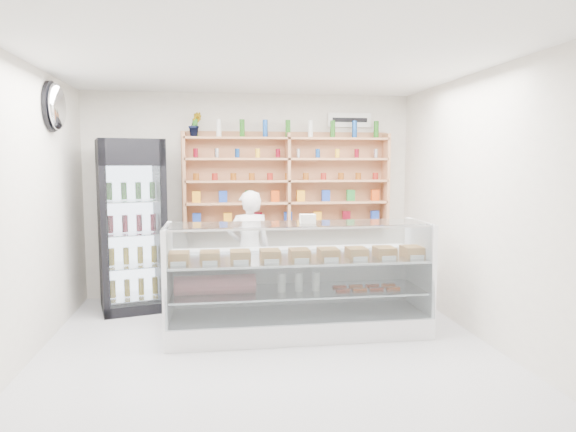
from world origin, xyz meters
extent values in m
plane|color=#B7B7BC|center=(0.00, 0.00, 0.00)|extent=(5.00, 5.00, 0.00)
plane|color=white|center=(0.00, 0.00, 2.80)|extent=(5.00, 5.00, 0.00)
plane|color=beige|center=(0.00, 2.50, 1.40)|extent=(4.50, 0.00, 4.50)
plane|color=beige|center=(0.00, -2.50, 1.40)|extent=(4.50, 0.00, 4.50)
plane|color=beige|center=(-2.25, 0.00, 1.40)|extent=(0.00, 5.00, 5.00)
plane|color=beige|center=(2.25, 0.00, 1.40)|extent=(0.00, 5.00, 5.00)
cube|color=white|center=(0.37, 0.67, 0.12)|extent=(2.79, 0.79, 0.23)
cube|color=white|center=(0.37, 1.04, 0.53)|extent=(2.79, 0.05, 0.59)
cube|color=silver|center=(0.37, 0.67, 0.47)|extent=(2.68, 0.70, 0.02)
cube|color=silver|center=(0.37, 0.67, 0.82)|extent=(2.74, 0.73, 0.02)
cube|color=silver|center=(0.37, 0.29, 0.72)|extent=(2.74, 0.11, 0.97)
cube|color=silver|center=(0.37, 0.62, 1.21)|extent=(2.74, 0.55, 0.01)
imported|color=silver|center=(-0.08, 1.74, 0.75)|extent=(0.58, 0.42, 1.51)
cube|color=black|center=(-1.54, 1.93, 1.07)|extent=(0.93, 0.92, 2.14)
cube|color=#37053E|center=(-1.63, 1.59, 1.98)|extent=(0.74, 0.22, 0.30)
cube|color=silver|center=(-1.64, 1.58, 0.97)|extent=(0.63, 0.17, 1.69)
cube|color=tan|center=(-0.90, 2.34, 1.59)|extent=(0.04, 0.28, 1.33)
cube|color=tan|center=(0.50, 2.34, 1.59)|extent=(0.04, 0.28, 1.33)
cube|color=tan|center=(1.90, 2.34, 1.59)|extent=(0.04, 0.28, 1.33)
cube|color=tan|center=(0.50, 2.34, 1.00)|extent=(2.80, 0.28, 0.03)
cube|color=tan|center=(0.50, 2.34, 1.30)|extent=(2.80, 0.28, 0.03)
cube|color=tan|center=(0.50, 2.34, 1.60)|extent=(2.80, 0.28, 0.03)
cube|color=tan|center=(0.50, 2.34, 1.90)|extent=(2.80, 0.28, 0.03)
cube|color=tan|center=(0.50, 2.34, 2.18)|extent=(2.80, 0.28, 0.03)
imported|color=#1E6626|center=(-0.75, 2.34, 2.36)|extent=(0.20, 0.17, 0.32)
ellipsoid|color=silver|center=(-2.17, 1.20, 2.45)|extent=(0.15, 0.50, 0.50)
cube|color=white|center=(1.40, 2.47, 2.45)|extent=(0.62, 0.03, 0.20)
camera|label=1|loc=(-0.53, -4.67, 1.86)|focal=32.00mm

